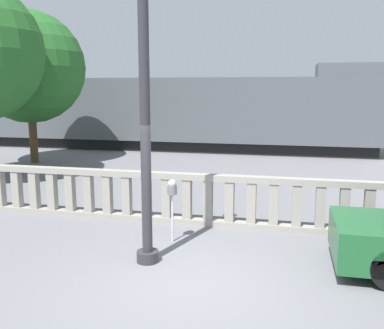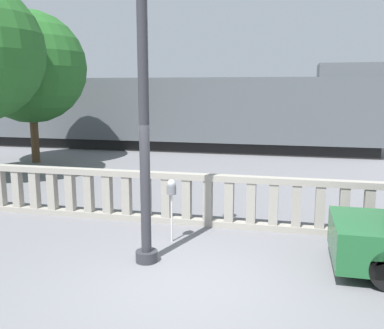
% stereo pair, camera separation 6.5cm
% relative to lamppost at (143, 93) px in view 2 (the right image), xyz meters
% --- Properties ---
extents(ground_plane, '(160.00, 160.00, 0.00)m').
position_rel_lamppost_xyz_m(ground_plane, '(0.93, -0.69, -3.05)').
color(ground_plane, slate).
extents(balustrade, '(16.18, 0.24, 1.20)m').
position_rel_lamppost_xyz_m(balustrade, '(0.93, 2.28, -2.44)').
color(balustrade, gray).
rests_on(balustrade, ground).
extents(lamppost, '(0.40, 0.40, 6.10)m').
position_rel_lamppost_xyz_m(lamppost, '(0.00, 0.00, 0.00)').
color(lamppost, '#2D2D33').
rests_on(lamppost, ground).
extents(parking_meter, '(0.20, 0.20, 1.31)m').
position_rel_lamppost_xyz_m(parking_meter, '(0.17, 1.10, -1.97)').
color(parking_meter, silver).
rests_on(parking_meter, ground).
extents(train_near, '(20.05, 2.62, 4.20)m').
position_rel_lamppost_xyz_m(train_near, '(-3.26, 14.02, -1.14)').
color(train_near, black).
rests_on(train_near, ground).
extents(tree_right, '(4.56, 4.56, 6.24)m').
position_rel_lamppost_xyz_m(tree_right, '(-8.06, 8.94, 0.91)').
color(tree_right, '#4C3823').
rests_on(tree_right, ground).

